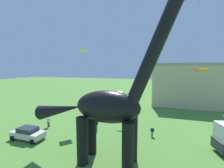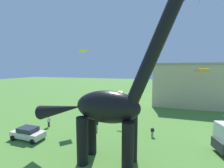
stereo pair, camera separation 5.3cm
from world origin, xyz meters
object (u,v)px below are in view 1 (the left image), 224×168
person_near_flyer (152,131)px  person_photographer (48,120)px  kite_apex (120,92)px  kite_drifting (202,70)px  dinosaur_sculpture (107,107)px  parked_sedan_left (28,133)px  person_far_spectator (96,124)px  kite_far_left (83,51)px

person_near_flyer → person_photographer: bearing=143.1°
kite_apex → kite_drifting: 14.43m
person_near_flyer → dinosaur_sculpture: bearing=-160.6°
dinosaur_sculpture → parked_sedan_left: dinosaur_sculpture is taller
parked_sedan_left → kite_apex: bearing=46.7°
person_far_spectator → kite_far_left: kite_far_left is taller
person_far_spectator → kite_drifting: bearing=79.6°
dinosaur_sculpture → person_far_spectator: size_ratio=9.14×
person_far_spectator → kite_apex: 6.48m
parked_sedan_left → person_far_spectator: person_far_spectator is taller
kite_apex → person_far_spectator: bearing=-118.1°
kite_apex → kite_drifting: size_ratio=0.33×
person_photographer → kite_apex: (9.87, 5.43, 4.05)m
dinosaur_sculpture → kite_apex: size_ratio=19.76×
parked_sedan_left → kite_drifting: (22.39, 15.08, 7.80)m
person_photographer → kite_apex: kite_apex is taller
person_far_spectator → kite_apex: size_ratio=2.16×
dinosaur_sculpture → kite_apex: dinosaur_sculpture is taller
person_near_flyer → kite_drifting: size_ratio=0.55×
parked_sedan_left → person_photographer: bearing=96.3°
parked_sedan_left → kite_drifting: size_ratio=1.83×
parked_sedan_left → kite_apex: (9.48, 9.67, 4.27)m
person_photographer → kite_far_left: kite_far_left is taller
dinosaur_sculpture → kite_far_left: dinosaur_sculpture is taller
parked_sedan_left → person_far_spectator: 8.83m
kite_apex → kite_drifting: kite_drifting is taller
kite_drifting → person_near_flyer: bearing=-128.2°
kite_far_left → kite_drifting: size_ratio=0.79×
kite_apex → kite_drifting: (12.91, 5.40, 3.53)m
parked_sedan_left → person_far_spectator: bearing=37.4°
dinosaur_sculpture → kite_apex: bearing=91.3°
dinosaur_sculpture → parked_sedan_left: size_ratio=3.54×
dinosaur_sculpture → kite_far_left: (-8.14, 10.85, 6.50)m
person_far_spectator → kite_far_left: (-4.15, 4.17, 10.92)m
kite_apex → kite_far_left: size_ratio=0.42×
person_near_flyer → person_far_spectator: size_ratio=0.77×
person_photographer → dinosaur_sculpture: bearing=-77.2°
parked_sedan_left → kite_apex: kite_apex is taller
kite_drifting → person_photographer: bearing=-154.6°
kite_far_left → person_photographer: bearing=-123.0°
kite_apex → person_photographer: bearing=-151.2°
kite_far_left → kite_drifting: 20.51m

